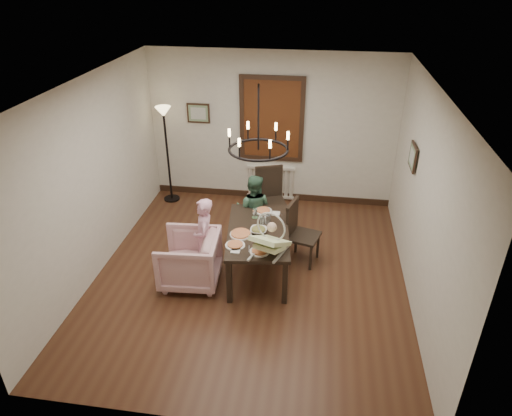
% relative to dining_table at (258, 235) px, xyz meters
% --- Properties ---
extents(room_shell, '(4.51, 5.00, 2.81)m').
position_rel_dining_table_xyz_m(room_shell, '(-0.10, 0.27, 0.76)').
color(room_shell, '#4D2D1A').
rests_on(room_shell, ground).
extents(dining_table, '(1.05, 1.64, 0.72)m').
position_rel_dining_table_xyz_m(dining_table, '(0.00, 0.00, 0.00)').
color(dining_table, black).
rests_on(dining_table, room_shell).
extents(chair_far, '(0.60, 0.60, 1.08)m').
position_rel_dining_table_xyz_m(chair_far, '(0.04, 1.30, -0.10)').
color(chair_far, black).
rests_on(chair_far, room_shell).
extents(chair_right, '(0.54, 0.54, 1.00)m').
position_rel_dining_table_xyz_m(chair_right, '(0.65, 0.37, -0.14)').
color(chair_right, black).
rests_on(chair_right, room_shell).
extents(armchair, '(0.89, 0.87, 0.76)m').
position_rel_dining_table_xyz_m(armchair, '(-0.93, -0.38, -0.26)').
color(armchair, beige).
rests_on(armchair, room_shell).
extents(elderly_woman, '(0.33, 0.42, 1.03)m').
position_rel_dining_table_xyz_m(elderly_woman, '(-0.75, -0.18, -0.12)').
color(elderly_woman, '#DE9DB4').
rests_on(elderly_woman, room_shell).
extents(seated_man, '(0.51, 0.42, 0.99)m').
position_rel_dining_table_xyz_m(seated_man, '(-0.19, 0.80, -0.14)').
color(seated_man, '#3B6349').
rests_on(seated_man, room_shell).
extents(baby_bouncer, '(0.61, 0.71, 0.39)m').
position_rel_dining_table_xyz_m(baby_bouncer, '(0.24, -0.53, 0.28)').
color(baby_bouncer, beige).
rests_on(baby_bouncer, dining_table).
extents(salad_bowl, '(0.29, 0.29, 0.07)m').
position_rel_dining_table_xyz_m(salad_bowl, '(0.01, -0.06, 0.12)').
color(salad_bowl, white).
rests_on(salad_bowl, dining_table).
extents(pizza_platter, '(0.31, 0.31, 0.04)m').
position_rel_dining_table_xyz_m(pizza_platter, '(-0.22, -0.17, 0.10)').
color(pizza_platter, tan).
rests_on(pizza_platter, dining_table).
extents(drinking_glass, '(0.07, 0.07, 0.15)m').
position_rel_dining_table_xyz_m(drinking_glass, '(0.05, 0.10, 0.16)').
color(drinking_glass, silver).
rests_on(drinking_glass, dining_table).
extents(window_blinds, '(1.00, 0.03, 1.40)m').
position_rel_dining_table_xyz_m(window_blinds, '(-0.10, 2.36, 0.96)').
color(window_blinds, brown).
rests_on(window_blinds, room_shell).
extents(radiator, '(0.92, 0.12, 0.62)m').
position_rel_dining_table_xyz_m(radiator, '(-0.10, 2.38, -0.29)').
color(radiator, silver).
rests_on(radiator, room_shell).
extents(picture_back, '(0.42, 0.03, 0.36)m').
position_rel_dining_table_xyz_m(picture_back, '(-1.45, 2.37, 1.01)').
color(picture_back, black).
rests_on(picture_back, room_shell).
extents(picture_right, '(0.03, 0.42, 0.36)m').
position_rel_dining_table_xyz_m(picture_right, '(2.11, 0.80, 1.01)').
color(picture_right, black).
rests_on(picture_right, room_shell).
extents(floor_lamp, '(0.30, 0.30, 1.80)m').
position_rel_dining_table_xyz_m(floor_lamp, '(-2.00, 2.05, 0.26)').
color(floor_lamp, black).
rests_on(floor_lamp, room_shell).
extents(chandelier, '(0.80, 0.80, 0.04)m').
position_rel_dining_table_xyz_m(chandelier, '(-0.00, -0.00, 1.31)').
color(chandelier, black).
rests_on(chandelier, room_shell).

